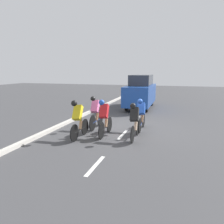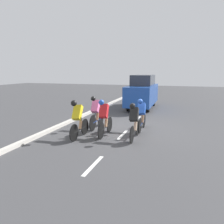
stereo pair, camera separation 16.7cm
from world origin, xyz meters
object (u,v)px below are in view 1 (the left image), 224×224
at_px(cyclist_blue, 141,113).
at_px(cyclist_pink, 96,112).
at_px(cyclist_yellow, 78,118).
at_px(cyclist_black, 135,120).
at_px(support_car, 141,92).
at_px(cyclist_red, 104,117).

relative_size(cyclist_blue, cyclist_pink, 0.98).
bearing_deg(cyclist_pink, cyclist_yellow, 85.91).
height_order(cyclist_blue, cyclist_pink, cyclist_pink).
bearing_deg(cyclist_yellow, cyclist_black, -166.55).
relative_size(cyclist_black, cyclist_pink, 0.99).
distance_m(cyclist_blue, support_car, 6.05).
bearing_deg(cyclist_red, cyclist_blue, -135.34).
relative_size(cyclist_black, cyclist_yellow, 1.03).
bearing_deg(cyclist_black, cyclist_red, -5.46).
bearing_deg(cyclist_red, cyclist_yellow, 36.03).
distance_m(cyclist_pink, cyclist_red, 1.22).
bearing_deg(cyclist_yellow, cyclist_pink, -94.09).
relative_size(cyclist_blue, cyclist_yellow, 1.02).
bearing_deg(cyclist_black, cyclist_blue, -91.12).
height_order(cyclist_red, cyclist_yellow, cyclist_yellow).
xyz_separation_m(cyclist_pink, cyclist_red, (-0.76, 0.96, 0.01)).
height_order(cyclist_black, cyclist_pink, cyclist_pink).
height_order(cyclist_black, support_car, support_car).
distance_m(cyclist_blue, cyclist_red, 1.84).
bearing_deg(cyclist_black, cyclist_pink, -27.89).
xyz_separation_m(cyclist_pink, cyclist_yellow, (0.11, 1.60, 0.03)).
distance_m(cyclist_black, cyclist_red, 1.28).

